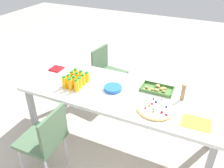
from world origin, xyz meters
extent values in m
plane|color=#B2A899|center=(0.00, 0.00, 0.00)|extent=(12.00, 12.00, 0.00)
cube|color=white|center=(0.00, 0.00, 0.71)|extent=(2.20, 0.83, 0.04)
cube|color=#99999E|center=(-1.02, -0.33, 0.34)|extent=(0.06, 0.06, 0.69)
cube|color=#99999E|center=(-1.02, 0.33, 0.34)|extent=(0.06, 0.06, 0.69)
cube|color=#99999E|center=(1.02, 0.33, 0.34)|extent=(0.06, 0.06, 0.69)
cube|color=#4C6B4C|center=(-0.48, 0.77, 0.45)|extent=(0.45, 0.45, 0.04)
cube|color=#4C6B4C|center=(-0.67, 0.80, 0.64)|extent=(0.08, 0.38, 0.38)
cylinder|color=silver|center=(-0.30, 0.90, 0.21)|extent=(0.02, 0.02, 0.41)
cylinder|color=silver|center=(-0.35, 0.59, 0.21)|extent=(0.02, 0.02, 0.41)
cylinder|color=silver|center=(-0.62, 0.95, 0.21)|extent=(0.02, 0.02, 0.41)
cylinder|color=silver|center=(-0.66, 0.63, 0.21)|extent=(0.02, 0.02, 0.41)
cube|color=#4C6B4C|center=(-0.54, -0.75, 0.45)|extent=(0.41, 0.41, 0.04)
cube|color=#4C6B4C|center=(-0.35, -0.74, 0.64)|extent=(0.04, 0.38, 0.38)
cylinder|color=silver|center=(-0.70, -0.91, 0.21)|extent=(0.02, 0.02, 0.41)
cylinder|color=silver|center=(-0.70, -0.59, 0.21)|extent=(0.02, 0.02, 0.41)
cylinder|color=silver|center=(-0.38, -0.58, 0.21)|extent=(0.02, 0.02, 0.41)
cylinder|color=#F9AE14|center=(-0.59, -0.19, 0.79)|extent=(0.06, 0.06, 0.13)
cylinder|color=#1E8C33|center=(-0.59, -0.19, 0.87)|extent=(0.04, 0.04, 0.02)
cylinder|color=#FAAB14|center=(-0.52, -0.19, 0.79)|extent=(0.06, 0.06, 0.13)
cylinder|color=#1E8C33|center=(-0.52, -0.19, 0.86)|extent=(0.04, 0.04, 0.02)
cylinder|color=#F9AD14|center=(-0.44, -0.19, 0.79)|extent=(0.06, 0.06, 0.13)
cylinder|color=#1E8C33|center=(-0.44, -0.19, 0.86)|extent=(0.04, 0.04, 0.02)
cylinder|color=#F8AF14|center=(-0.59, -0.11, 0.79)|extent=(0.06, 0.06, 0.12)
cylinder|color=#1E8C33|center=(-0.59, -0.11, 0.85)|extent=(0.04, 0.04, 0.02)
cylinder|color=#F8AB14|center=(-0.51, -0.12, 0.79)|extent=(0.05, 0.05, 0.12)
cylinder|color=#1E8C33|center=(-0.51, -0.12, 0.86)|extent=(0.04, 0.04, 0.02)
cylinder|color=#F8AE14|center=(-0.44, -0.12, 0.79)|extent=(0.06, 0.06, 0.12)
cylinder|color=#1E8C33|center=(-0.44, -0.12, 0.86)|extent=(0.04, 0.04, 0.02)
cylinder|color=#FAAC14|center=(-0.59, -0.05, 0.79)|extent=(0.06, 0.06, 0.13)
cylinder|color=#1E8C33|center=(-0.59, -0.05, 0.86)|extent=(0.04, 0.04, 0.02)
cylinder|color=#F9AB14|center=(-0.52, -0.05, 0.79)|extent=(0.05, 0.05, 0.13)
cylinder|color=#1E8C33|center=(-0.52, -0.05, 0.86)|extent=(0.03, 0.03, 0.02)
cylinder|color=#F9AC14|center=(-0.44, -0.05, 0.79)|extent=(0.06, 0.06, 0.12)
cylinder|color=#1E8C33|center=(-0.44, -0.05, 0.86)|extent=(0.04, 0.04, 0.02)
cylinder|color=#F9AB14|center=(-0.59, 0.03, 0.79)|extent=(0.06, 0.06, 0.13)
cylinder|color=#1E8C33|center=(-0.59, 0.03, 0.86)|extent=(0.04, 0.04, 0.02)
cylinder|color=#FAAC14|center=(-0.51, 0.03, 0.78)|extent=(0.06, 0.06, 0.12)
cylinder|color=#1E8C33|center=(-0.51, 0.03, 0.85)|extent=(0.04, 0.04, 0.02)
cylinder|color=#FAAE14|center=(-0.44, 0.03, 0.78)|extent=(0.06, 0.06, 0.12)
cylinder|color=#1E8C33|center=(-0.44, 0.03, 0.85)|extent=(0.04, 0.04, 0.02)
cylinder|color=tan|center=(0.44, -0.16, 0.73)|extent=(0.36, 0.36, 0.02)
cylinder|color=white|center=(0.44, -0.16, 0.75)|extent=(0.34, 0.34, 0.01)
sphere|color=red|center=(0.39, -0.12, 0.76)|extent=(0.02, 0.02, 0.02)
sphere|color=#66B238|center=(0.33, -0.09, 0.76)|extent=(0.02, 0.02, 0.02)
sphere|color=red|center=(0.38, -0.03, 0.76)|extent=(0.02, 0.02, 0.02)
sphere|color=#1E1947|center=(0.42, -0.07, 0.76)|extent=(0.03, 0.03, 0.03)
sphere|color=red|center=(0.56, -0.23, 0.76)|extent=(0.02, 0.02, 0.02)
sphere|color=red|center=(0.35, -0.21, 0.76)|extent=(0.02, 0.02, 0.02)
sphere|color=#1E1947|center=(0.46, -0.01, 0.76)|extent=(0.02, 0.02, 0.02)
sphere|color=red|center=(0.52, -0.21, 0.76)|extent=(0.03, 0.03, 0.03)
sphere|color=#66B238|center=(0.50, -0.09, 0.76)|extent=(0.02, 0.02, 0.02)
sphere|color=red|center=(0.57, -0.23, 0.76)|extent=(0.02, 0.02, 0.02)
sphere|color=#1E1947|center=(0.53, -0.11, 0.76)|extent=(0.02, 0.02, 0.02)
sphere|color=#66B238|center=(0.38, -0.16, 0.76)|extent=(0.03, 0.03, 0.03)
sphere|color=#1E1947|center=(0.43, -0.19, 0.76)|extent=(0.02, 0.02, 0.02)
sphere|color=#66B238|center=(0.43, -0.19, 0.76)|extent=(0.02, 0.02, 0.02)
sphere|color=#66B238|center=(0.44, -0.23, 0.76)|extent=(0.02, 0.02, 0.02)
cube|color=#477238|center=(0.36, 0.20, 0.73)|extent=(0.35, 0.21, 0.01)
cube|color=#477238|center=(0.36, 0.10, 0.74)|extent=(0.35, 0.01, 0.03)
cube|color=#477238|center=(0.36, 0.30, 0.74)|extent=(0.35, 0.01, 0.03)
cube|color=#477238|center=(0.19, 0.20, 0.74)|extent=(0.01, 0.21, 0.03)
cube|color=#477238|center=(0.53, 0.20, 0.74)|extent=(0.01, 0.21, 0.03)
ellipsoid|color=tan|center=(0.36, 0.16, 0.75)|extent=(0.05, 0.04, 0.03)
ellipsoid|color=tan|center=(0.42, 0.23, 0.75)|extent=(0.04, 0.03, 0.02)
ellipsoid|color=tan|center=(0.23, 0.13, 0.74)|extent=(0.04, 0.03, 0.02)
ellipsoid|color=tan|center=(0.36, 0.25, 0.75)|extent=(0.04, 0.03, 0.02)
ellipsoid|color=tan|center=(0.43, 0.24, 0.74)|extent=(0.03, 0.02, 0.02)
ellipsoid|color=tan|center=(0.42, 0.23, 0.75)|extent=(0.05, 0.04, 0.03)
ellipsoid|color=tan|center=(0.44, 0.17, 0.75)|extent=(0.04, 0.03, 0.02)
ellipsoid|color=tan|center=(0.29, 0.14, 0.74)|extent=(0.04, 0.03, 0.02)
ellipsoid|color=tan|center=(0.24, 0.17, 0.75)|extent=(0.04, 0.03, 0.02)
ellipsoid|color=tan|center=(0.35, 0.26, 0.75)|extent=(0.05, 0.03, 0.03)
ellipsoid|color=tan|center=(0.41, 0.21, 0.75)|extent=(0.05, 0.03, 0.03)
ellipsoid|color=tan|center=(0.31, 0.16, 0.75)|extent=(0.05, 0.03, 0.03)
ellipsoid|color=tan|center=(0.35, 0.25, 0.75)|extent=(0.05, 0.04, 0.03)
cylinder|color=blue|center=(-0.09, 0.00, 0.73)|extent=(0.20, 0.20, 0.00)
cylinder|color=blue|center=(-0.09, 0.00, 0.73)|extent=(0.20, 0.20, 0.00)
cylinder|color=blue|center=(-0.09, 0.00, 0.74)|extent=(0.20, 0.20, 0.00)
cylinder|color=blue|center=(-0.09, 0.00, 0.74)|extent=(0.20, 0.20, 0.00)
cylinder|color=blue|center=(-0.09, 0.00, 0.75)|extent=(0.20, 0.20, 0.00)
cylinder|color=blue|center=(-0.09, 0.00, 0.75)|extent=(0.20, 0.20, 0.00)
cylinder|color=blue|center=(-0.09, 0.00, 0.76)|extent=(0.20, 0.20, 0.00)
cylinder|color=blue|center=(-0.09, 0.00, 0.76)|extent=(0.20, 0.20, 0.00)
cube|color=red|center=(-0.95, 0.14, 0.74)|extent=(0.15, 0.15, 0.02)
cylinder|color=#9E7A56|center=(0.64, 0.12, 0.82)|extent=(0.04, 0.04, 0.19)
cube|color=yellow|center=(0.83, -0.20, 0.73)|extent=(0.27, 0.21, 0.01)
camera|label=1|loc=(0.82, -2.01, 2.13)|focal=37.63mm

